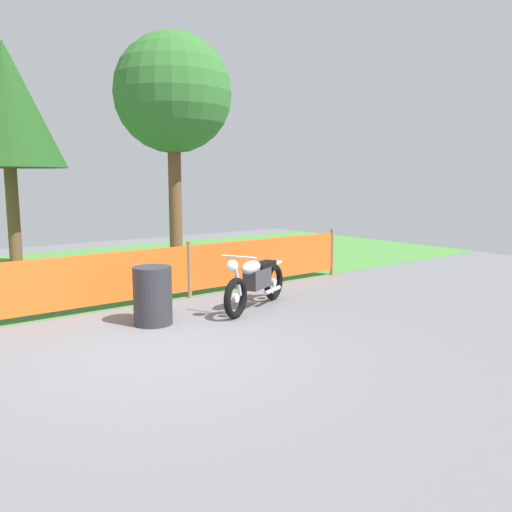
% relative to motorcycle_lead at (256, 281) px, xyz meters
% --- Properties ---
extents(ground, '(24.00, 24.00, 0.02)m').
position_rel_motorcycle_lead_xyz_m(ground, '(-2.34, -1.03, -0.49)').
color(ground, slate).
extents(grass_verge, '(24.00, 7.82, 0.01)m').
position_rel_motorcycle_lead_xyz_m(grass_verge, '(-2.34, 5.32, -0.47)').
color(grass_verge, '#4C8C3D').
rests_on(grass_verge, ground).
extents(barrier_fence, '(11.39, 0.08, 1.05)m').
position_rel_motorcycle_lead_xyz_m(barrier_fence, '(-2.34, 1.41, 0.06)').
color(barrier_fence, olive).
rests_on(barrier_fence, ground).
extents(tree_leftmost, '(2.53, 2.53, 5.25)m').
position_rel_motorcycle_lead_xyz_m(tree_leftmost, '(-2.30, 6.20, 3.34)').
color(tree_leftmost, brown).
rests_on(tree_leftmost, ground).
extents(tree_near_left, '(2.49, 2.49, 5.22)m').
position_rel_motorcycle_lead_xyz_m(tree_near_left, '(0.31, 3.24, 3.46)').
color(tree_near_left, brown).
rests_on(tree_near_left, ground).
extents(motorcycle_lead, '(1.93, 1.04, 0.98)m').
position_rel_motorcycle_lead_xyz_m(motorcycle_lead, '(0.00, 0.00, 0.00)').
color(motorcycle_lead, black).
rests_on(motorcycle_lead, ground).
extents(spare_drum, '(0.58, 0.58, 0.88)m').
position_rel_motorcycle_lead_xyz_m(spare_drum, '(-1.81, 0.20, -0.04)').
color(spare_drum, '#2D2D33').
rests_on(spare_drum, ground).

